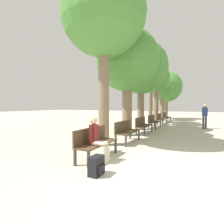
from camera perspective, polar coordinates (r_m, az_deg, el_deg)
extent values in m
plane|color=beige|center=(4.49, 16.07, -18.35)|extent=(80.00, 80.00, 0.00)
cube|color=#4C3823|center=(5.21, -4.70, -10.20)|extent=(0.51, 1.66, 0.04)
cube|color=#4C3823|center=(5.29, -6.91, -7.39)|extent=(0.04, 1.66, 0.44)
cube|color=#38383D|center=(4.53, -7.66, -15.22)|extent=(0.06, 0.06, 0.43)
cube|color=#38383D|center=(5.84, 1.19, -11.18)|extent=(0.06, 0.06, 0.43)
cube|color=#38383D|center=(4.77, -12.00, -14.35)|extent=(0.06, 0.06, 0.43)
cube|color=#38383D|center=(6.03, -2.50, -10.75)|extent=(0.06, 0.06, 0.43)
cube|color=#4C3823|center=(7.39, 5.31, -6.48)|extent=(0.51, 1.66, 0.04)
cube|color=#4C3823|center=(7.45, 3.62, -4.56)|extent=(0.04, 1.66, 0.44)
cube|color=#38383D|center=(6.64, 4.54, -9.53)|extent=(0.06, 0.06, 0.43)
cube|color=#38383D|center=(8.09, 8.75, -7.41)|extent=(0.06, 0.06, 0.43)
cube|color=#38383D|center=(6.81, 1.20, -9.24)|extent=(0.06, 0.06, 0.43)
cube|color=#38383D|center=(8.23, 5.92, -7.23)|extent=(0.06, 0.06, 0.43)
cube|color=#4C3823|center=(9.71, 10.60, -4.41)|extent=(0.51, 1.66, 0.04)
cube|color=#4C3823|center=(9.75, 9.28, -2.96)|extent=(0.04, 1.66, 0.44)
cube|color=#38383D|center=(8.94, 10.51, -6.50)|extent=(0.06, 0.06, 0.43)
cube|color=#38383D|center=(10.44, 12.90, -5.25)|extent=(0.06, 0.06, 0.43)
cube|color=#38383D|center=(9.06, 7.93, -6.36)|extent=(0.06, 0.06, 0.43)
cube|color=#38383D|center=(10.54, 10.66, -5.16)|extent=(0.06, 0.06, 0.43)
cube|color=#4C3823|center=(12.08, 13.82, -3.12)|extent=(0.51, 1.66, 0.04)
cube|color=#4C3823|center=(12.12, 12.74, -1.97)|extent=(0.04, 1.66, 0.44)
cube|color=#38383D|center=(11.30, 13.98, -4.69)|extent=(0.06, 0.06, 0.43)
cube|color=#38383D|center=(12.83, 15.51, -3.87)|extent=(0.06, 0.06, 0.43)
cube|color=#38383D|center=(11.40, 11.90, -4.61)|extent=(0.06, 0.06, 0.43)
cube|color=#38383D|center=(12.91, 13.66, -3.82)|extent=(0.06, 0.06, 0.43)
cube|color=#4C3823|center=(14.49, 15.97, -2.25)|extent=(0.51, 1.66, 0.04)
cube|color=#4C3823|center=(14.52, 15.07, -1.29)|extent=(0.04, 1.66, 0.44)
cube|color=#38383D|center=(13.70, 16.23, -3.49)|extent=(0.06, 0.06, 0.43)
cube|color=#38383D|center=(15.24, 17.29, -2.93)|extent=(0.06, 0.06, 0.43)
cube|color=#38383D|center=(13.78, 14.50, -3.44)|extent=(0.06, 0.06, 0.43)
cube|color=#38383D|center=(15.31, 15.73, -2.89)|extent=(0.06, 0.06, 0.43)
cube|color=#4C3823|center=(16.91, 17.51, -1.63)|extent=(0.51, 1.66, 0.04)
cube|color=#4C3823|center=(16.93, 16.73, -0.81)|extent=(0.04, 1.66, 0.44)
cube|color=#38383D|center=(16.12, 17.80, -2.65)|extent=(0.06, 0.06, 0.43)
cube|color=#38383D|center=(17.67, 18.58, -2.24)|extent=(0.06, 0.06, 0.43)
cube|color=#38383D|center=(16.19, 16.32, -2.62)|extent=(0.06, 0.06, 0.43)
cube|color=#38383D|center=(17.73, 17.22, -2.21)|extent=(0.06, 0.06, 0.43)
cylinder|color=#7A664C|center=(6.83, -2.74, 6.55)|extent=(0.41, 0.41, 4.16)
sphere|color=#478438|center=(7.65, -2.79, 29.42)|extent=(3.27, 3.27, 3.27)
cylinder|color=#7A664C|center=(9.04, 4.93, 1.81)|extent=(0.51, 0.51, 3.00)
sphere|color=#478438|center=(9.33, 4.98, 16.63)|extent=(3.23, 3.23, 3.23)
cylinder|color=#7A664C|center=(11.27, 9.36, 1.97)|extent=(0.42, 0.42, 3.03)
sphere|color=#478438|center=(11.52, 9.45, 14.22)|extent=(3.37, 3.37, 3.37)
cylinder|color=#7A664C|center=(13.69, 12.49, 3.99)|extent=(0.31, 0.31, 3.98)
sphere|color=#478438|center=(14.01, 12.58, 14.74)|extent=(2.26, 2.26, 2.26)
cylinder|color=#7A664C|center=(15.53, 14.18, 2.45)|extent=(0.42, 0.42, 3.27)
sphere|color=#478438|center=(15.70, 14.26, 10.75)|extent=(2.30, 2.30, 2.30)
cylinder|color=#7A664C|center=(18.23, 16.03, 1.42)|extent=(0.45, 0.45, 2.65)
sphere|color=#478438|center=(18.30, 16.10, 7.48)|extent=(2.22, 2.22, 2.22)
cylinder|color=#7A664C|center=(20.70, 17.30, 1.56)|extent=(0.35, 0.35, 2.69)
sphere|color=#478438|center=(20.81, 17.38, 7.86)|extent=(3.41, 3.41, 3.41)
cylinder|color=beige|center=(4.81, -4.40, -10.30)|extent=(0.40, 0.12, 0.12)
cylinder|color=beige|center=(4.79, -2.29, -13.96)|extent=(0.12, 0.12, 0.47)
cylinder|color=beige|center=(4.93, -3.55, -9.99)|extent=(0.40, 0.12, 0.12)
cylinder|color=beige|center=(4.91, -1.47, -13.56)|extent=(0.12, 0.12, 0.47)
cube|color=maroon|center=(4.93, -5.99, -7.35)|extent=(0.18, 0.22, 0.56)
cylinder|color=maroon|center=(4.83, -6.75, -7.22)|extent=(0.08, 0.08, 0.51)
cylinder|color=maroon|center=(5.03, -5.25, -6.84)|extent=(0.08, 0.08, 0.51)
sphere|color=tan|center=(4.88, -6.00, -2.77)|extent=(0.22, 0.22, 0.22)
cube|color=black|center=(4.11, -5.18, -17.04)|extent=(0.22, 0.38, 0.43)
cube|color=black|center=(4.07, -3.50, -18.21)|extent=(0.04, 0.26, 0.19)
cylinder|color=#384260|center=(13.02, 27.66, -3.06)|extent=(0.12, 0.12, 0.84)
cylinder|color=#384260|center=(13.02, 28.31, -3.07)|extent=(0.12, 0.12, 0.84)
cube|color=navy|center=(12.98, 28.04, 0.07)|extent=(0.27, 0.29, 0.59)
cylinder|color=navy|center=(12.97, 27.50, 0.15)|extent=(0.09, 0.09, 0.56)
cylinder|color=navy|center=(12.98, 28.59, 0.13)|extent=(0.09, 0.09, 0.56)
sphere|color=tan|center=(12.97, 28.08, 1.90)|extent=(0.23, 0.23, 0.23)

